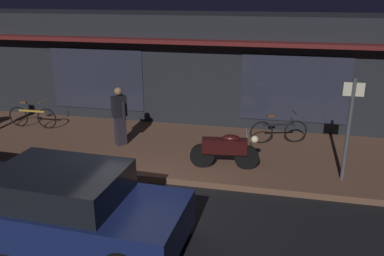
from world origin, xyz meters
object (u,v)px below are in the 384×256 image
at_px(sign_post, 349,124).
at_px(bicycle_parked, 278,131).
at_px(parked_car_far, 68,207).
at_px(person_photographer, 120,115).
at_px(motorcycle, 226,149).
at_px(bicycle_extra, 32,117).

bearing_deg(sign_post, bicycle_parked, 126.00).
bearing_deg(parked_car_far, person_photographer, 100.33).
xyz_separation_m(bicycle_parked, parked_car_far, (-3.56, -5.50, 0.20)).
distance_m(sign_post, parked_car_far, 6.17).
xyz_separation_m(motorcycle, sign_post, (2.75, -0.04, 0.86)).
height_order(bicycle_extra, parked_car_far, parked_car_far).
height_order(bicycle_parked, bicycle_extra, same).
relative_size(bicycle_parked, parked_car_far, 0.38).
distance_m(person_photographer, parked_car_far, 4.46).
height_order(sign_post, parked_car_far, sign_post).
bearing_deg(bicycle_parked, motorcycle, -121.21).
bearing_deg(parked_car_far, bicycle_extra, 128.53).
xyz_separation_m(motorcycle, bicycle_extra, (-6.45, 1.71, -0.14)).
relative_size(motorcycle, bicycle_extra, 1.03).
bearing_deg(bicycle_parked, bicycle_extra, -177.57).
relative_size(bicycle_parked, bicycle_extra, 0.96).
xyz_separation_m(motorcycle, bicycle_parked, (1.24, 2.04, -0.14)).
xyz_separation_m(motorcycle, parked_car_far, (-2.33, -3.46, 0.06)).
height_order(motorcycle, parked_car_far, parked_car_far).
distance_m(bicycle_extra, sign_post, 9.41).
distance_m(bicycle_extra, person_photographer, 3.46).
relative_size(person_photographer, sign_post, 0.70).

